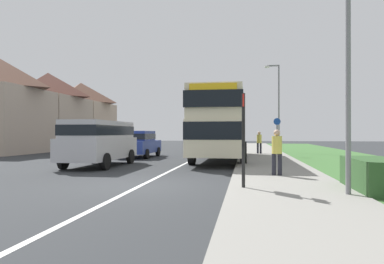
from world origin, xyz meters
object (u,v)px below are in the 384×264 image
(street_lamp_mid, at_px, (277,102))
(cycle_route_sign, at_px, (277,135))
(parked_car_blue, at_px, (139,143))
(double_decker_bus, at_px, (222,123))
(bus_stop_sign, at_px, (243,133))
(pedestrian_at_stop, at_px, (277,150))
(pedestrian_walking_away, at_px, (259,141))
(parked_van_silver, at_px, (100,139))

(street_lamp_mid, bearing_deg, cycle_route_sign, -95.18)
(parked_car_blue, distance_m, cycle_route_sign, 8.87)
(double_decker_bus, xyz_separation_m, bus_stop_sign, (1.31, -10.41, -0.60))
(double_decker_bus, relative_size, bus_stop_sign, 4.08)
(bus_stop_sign, bearing_deg, cycle_route_sign, 81.48)
(pedestrian_at_stop, bearing_deg, cycle_route_sign, 85.04)
(pedestrian_at_stop, height_order, pedestrian_walking_away, same)
(double_decker_bus, bearing_deg, pedestrian_walking_away, 66.03)
(pedestrian_at_stop, bearing_deg, street_lamp_mid, 84.98)
(parked_car_blue, height_order, bus_stop_sign, bus_stop_sign)
(pedestrian_at_stop, xyz_separation_m, pedestrian_walking_away, (-0.13, 12.72, 0.00))
(bus_stop_sign, bearing_deg, parked_car_blue, 118.97)
(street_lamp_mid, bearing_deg, bus_stop_sign, -97.65)
(parked_van_silver, relative_size, pedestrian_walking_away, 3.02)
(double_decker_bus, distance_m, parked_van_silver, 6.98)
(pedestrian_at_stop, relative_size, cycle_route_sign, 0.66)
(bus_stop_sign, bearing_deg, street_lamp_mid, 82.35)
(parked_car_blue, bearing_deg, pedestrian_walking_away, 24.28)
(pedestrian_at_stop, xyz_separation_m, cycle_route_sign, (0.93, 10.77, 0.45))
(bus_stop_sign, xyz_separation_m, cycle_route_sign, (2.04, 13.59, -0.11))
(cycle_route_sign, xyz_separation_m, street_lamp_mid, (0.44, 4.83, 2.55))
(parked_car_blue, xyz_separation_m, pedestrian_at_stop, (7.79, -9.26, 0.05))
(pedestrian_at_stop, xyz_separation_m, street_lamp_mid, (1.37, 15.60, 3.01))
(double_decker_bus, distance_m, pedestrian_walking_away, 5.74)
(bus_stop_sign, distance_m, cycle_route_sign, 13.75)
(parked_van_silver, relative_size, pedestrian_at_stop, 3.02)
(parked_van_silver, bearing_deg, bus_stop_sign, -42.17)
(parked_car_blue, relative_size, cycle_route_sign, 1.75)
(pedestrian_at_stop, height_order, cycle_route_sign, cycle_route_sign)
(pedestrian_walking_away, bearing_deg, parked_car_blue, -155.72)
(cycle_route_sign, bearing_deg, parked_van_silver, -139.27)
(bus_stop_sign, distance_m, street_lamp_mid, 18.75)
(double_decker_bus, height_order, parked_van_silver, double_decker_bus)
(street_lamp_mid, bearing_deg, parked_car_blue, -145.33)
(parked_van_silver, xyz_separation_m, pedestrian_at_stop, (7.80, -3.25, -0.28))
(double_decker_bus, relative_size, parked_car_blue, 2.40)
(pedestrian_walking_away, distance_m, bus_stop_sign, 15.58)
(pedestrian_at_stop, bearing_deg, bus_stop_sign, -111.32)
(parked_van_silver, xyz_separation_m, pedestrian_walking_away, (7.68, 9.47, -0.28))
(bus_stop_sign, xyz_separation_m, street_lamp_mid, (2.47, 18.42, 2.44))
(parked_van_silver, distance_m, parked_car_blue, 6.02)
(parked_car_blue, relative_size, pedestrian_walking_away, 2.64)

